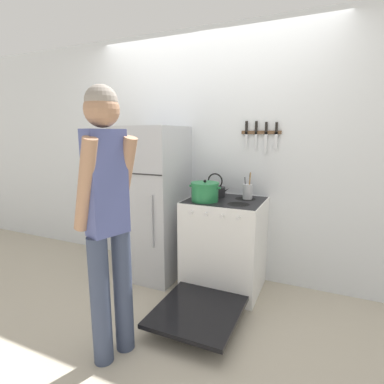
# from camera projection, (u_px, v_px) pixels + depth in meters

# --- Properties ---
(ground_plane) EXTENTS (14.00, 14.00, 0.00)m
(ground_plane) POSITION_uv_depth(u_px,v_px,m) (207.00, 269.00, 3.39)
(ground_plane) COLOR #B2A893
(wall_back) EXTENTS (10.00, 0.06, 2.55)m
(wall_back) POSITION_uv_depth(u_px,v_px,m) (209.00, 156.00, 3.17)
(wall_back) COLOR silver
(wall_back) RESTS_ON ground_plane
(refrigerator) EXTENTS (0.61, 0.66, 1.58)m
(refrigerator) POSITION_uv_depth(u_px,v_px,m) (153.00, 203.00, 3.15)
(refrigerator) COLOR #B7BABF
(refrigerator) RESTS_ON ground_plane
(stove_range) EXTENTS (0.71, 1.33, 0.89)m
(stove_range) POSITION_uv_depth(u_px,v_px,m) (223.00, 246.00, 2.88)
(stove_range) COLOR white
(stove_range) RESTS_ON ground_plane
(dutch_oven_pot) EXTENTS (0.30, 0.26, 0.20)m
(dutch_oven_pot) POSITION_uv_depth(u_px,v_px,m) (205.00, 192.00, 2.76)
(dutch_oven_pot) COLOR #237A42
(dutch_oven_pot) RESTS_ON stove_range
(tea_kettle) EXTENTS (0.25, 0.20, 0.23)m
(tea_kettle) POSITION_uv_depth(u_px,v_px,m) (215.00, 190.00, 2.98)
(tea_kettle) COLOR black
(tea_kettle) RESTS_ON stove_range
(utensil_jar) EXTENTS (0.09, 0.09, 0.26)m
(utensil_jar) POSITION_uv_depth(u_px,v_px,m) (248.00, 191.00, 2.85)
(utensil_jar) COLOR #B7BABF
(utensil_jar) RESTS_ON stove_range
(person) EXTENTS (0.36, 0.42, 1.79)m
(person) POSITION_uv_depth(u_px,v_px,m) (107.00, 212.00, 1.89)
(person) COLOR #38425B
(person) RESTS_ON ground_plane
(wall_knife_strip) EXTENTS (0.38, 0.03, 0.31)m
(wall_knife_strip) POSITION_uv_depth(u_px,v_px,m) (261.00, 132.00, 2.86)
(wall_knife_strip) COLOR brown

